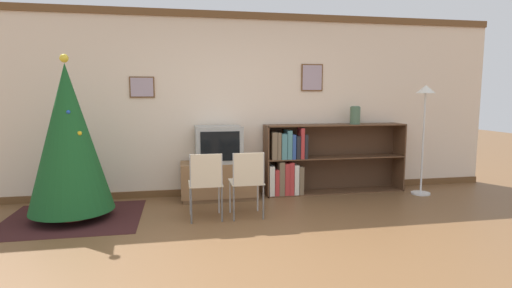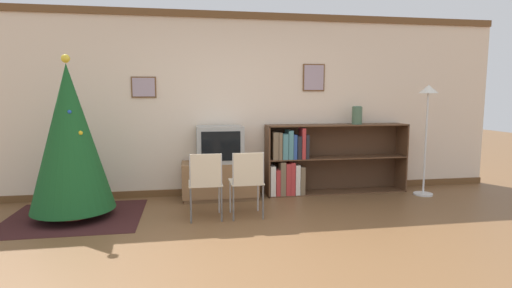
# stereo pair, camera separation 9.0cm
# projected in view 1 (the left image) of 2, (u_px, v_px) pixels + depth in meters

# --- Properties ---
(ground_plane) EXTENTS (24.00, 24.00, 0.00)m
(ground_plane) POSITION_uv_depth(u_px,v_px,m) (265.00, 260.00, 3.64)
(ground_plane) COLOR brown
(wall_back) EXTENTS (8.51, 0.11, 2.70)m
(wall_back) POSITION_uv_depth(u_px,v_px,m) (230.00, 105.00, 5.97)
(wall_back) COLOR beige
(wall_back) RESTS_ON ground_plane
(area_rug) EXTENTS (1.61, 1.42, 0.01)m
(area_rug) POSITION_uv_depth(u_px,v_px,m) (73.00, 218.00, 4.87)
(area_rug) COLOR #381919
(area_rug) RESTS_ON ground_plane
(christmas_tree) EXTENTS (0.98, 0.98, 1.96)m
(christmas_tree) POSITION_uv_depth(u_px,v_px,m) (69.00, 138.00, 4.75)
(christmas_tree) COLOR maroon
(christmas_tree) RESTS_ON area_rug
(tv_console) EXTENTS (1.09, 0.48, 0.54)m
(tv_console) POSITION_uv_depth(u_px,v_px,m) (219.00, 180.00, 5.76)
(tv_console) COLOR brown
(tv_console) RESTS_ON ground_plane
(television) EXTENTS (0.66, 0.47, 0.52)m
(television) POSITION_uv_depth(u_px,v_px,m) (219.00, 144.00, 5.70)
(television) COLOR #9E9E99
(television) RESTS_ON tv_console
(folding_chair_left) EXTENTS (0.40, 0.40, 0.82)m
(folding_chair_left) POSITION_uv_depth(u_px,v_px,m) (206.00, 182.00, 4.74)
(folding_chair_left) COLOR beige
(folding_chair_left) RESTS_ON ground_plane
(folding_chair_right) EXTENTS (0.40, 0.40, 0.82)m
(folding_chair_right) POSITION_uv_depth(u_px,v_px,m) (247.00, 180.00, 4.84)
(folding_chair_right) COLOR beige
(folding_chair_right) RESTS_ON ground_plane
(bookshelf) EXTENTS (2.18, 0.36, 1.05)m
(bookshelf) POSITION_uv_depth(u_px,v_px,m) (308.00, 161.00, 6.06)
(bookshelf) COLOR brown
(bookshelf) RESTS_ON ground_plane
(vase) EXTENTS (0.15, 0.15, 0.28)m
(vase) POSITION_uv_depth(u_px,v_px,m) (355.00, 115.00, 6.09)
(vase) COLOR #47664C
(vase) RESTS_ON bookshelf
(standing_lamp) EXTENTS (0.28, 0.28, 1.64)m
(standing_lamp) POSITION_uv_depth(u_px,v_px,m) (425.00, 111.00, 5.91)
(standing_lamp) COLOR silver
(standing_lamp) RESTS_ON ground_plane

